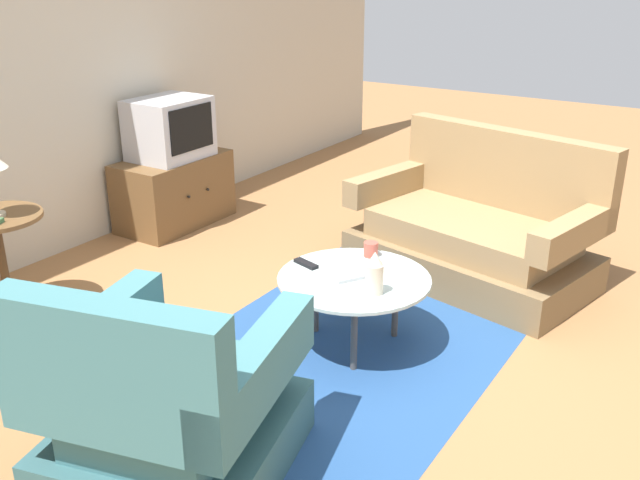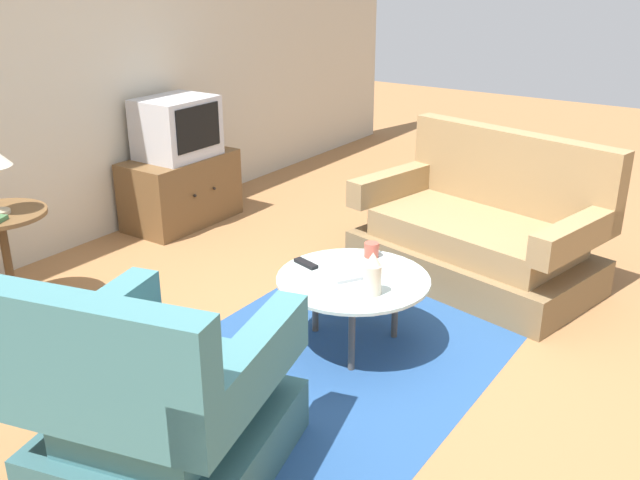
{
  "view_description": "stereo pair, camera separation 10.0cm",
  "coord_description": "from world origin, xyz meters",
  "px_view_note": "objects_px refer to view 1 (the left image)",
  "views": [
    {
      "loc": [
        -2.94,
        -1.63,
        1.99
      ],
      "look_at": [
        0.1,
        0.32,
        0.55
      ],
      "focal_mm": 39.66,
      "sensor_mm": 36.0,
      "label": 1
    },
    {
      "loc": [
        -2.88,
        -1.71,
        1.99
      ],
      "look_at": [
        0.1,
        0.32,
        0.55
      ],
      "focal_mm": 39.66,
      "sensor_mm": 36.0,
      "label": 2
    }
  ],
  "objects_px": {
    "vase": "(375,273)",
    "tv_remote_silver": "(351,278)",
    "television": "(169,128)",
    "coffee_table": "(354,283)",
    "armchair": "(168,412)",
    "tv_stand": "(174,191)",
    "couch": "(476,233)",
    "tv_remote_dark": "(306,264)",
    "mug": "(371,249)"
  },
  "relations": [
    {
      "from": "couch",
      "to": "tv_stand",
      "type": "distance_m",
      "value": 2.41
    },
    {
      "from": "couch",
      "to": "mug",
      "type": "relative_size",
      "value": 13.12
    },
    {
      "from": "vase",
      "to": "mug",
      "type": "xyz_separation_m",
      "value": [
        0.42,
        0.25,
        -0.07
      ]
    },
    {
      "from": "couch",
      "to": "television",
      "type": "distance_m",
      "value": 2.46
    },
    {
      "from": "couch",
      "to": "tv_remote_dark",
      "type": "bearing_deg",
      "value": 79.85
    },
    {
      "from": "vase",
      "to": "tv_remote_silver",
      "type": "xyz_separation_m",
      "value": [
        0.07,
        0.18,
        -0.1
      ]
    },
    {
      "from": "couch",
      "to": "vase",
      "type": "relative_size",
      "value": 7.38
    },
    {
      "from": "television",
      "to": "vase",
      "type": "height_order",
      "value": "television"
    },
    {
      "from": "television",
      "to": "mug",
      "type": "distance_m",
      "value": 2.21
    },
    {
      "from": "armchair",
      "to": "tv_stand",
      "type": "relative_size",
      "value": 1.2
    },
    {
      "from": "armchair",
      "to": "coffee_table",
      "type": "relative_size",
      "value": 1.33
    },
    {
      "from": "armchair",
      "to": "television",
      "type": "height_order",
      "value": "television"
    },
    {
      "from": "couch",
      "to": "mug",
      "type": "xyz_separation_m",
      "value": [
        -0.94,
        0.28,
        0.15
      ]
    },
    {
      "from": "tv_remote_silver",
      "to": "armchair",
      "type": "bearing_deg",
      "value": 28.35
    },
    {
      "from": "tv_remote_dark",
      "to": "vase",
      "type": "bearing_deg",
      "value": 3.71
    },
    {
      "from": "tv_remote_silver",
      "to": "coffee_table",
      "type": "bearing_deg",
      "value": -142.28
    },
    {
      "from": "tv_stand",
      "to": "tv_remote_silver",
      "type": "xyz_separation_m",
      "value": [
        -0.94,
        -2.17,
        0.14
      ]
    },
    {
      "from": "armchair",
      "to": "vase",
      "type": "bearing_deg",
      "value": 63.94
    },
    {
      "from": "television",
      "to": "tv_remote_dark",
      "type": "distance_m",
      "value": 2.1
    },
    {
      "from": "tv_remote_silver",
      "to": "vase",
      "type": "bearing_deg",
      "value": 100.34
    },
    {
      "from": "tv_stand",
      "to": "tv_remote_dark",
      "type": "xyz_separation_m",
      "value": [
        -0.9,
        -1.86,
        0.14
      ]
    },
    {
      "from": "television",
      "to": "tv_remote_silver",
      "type": "xyz_separation_m",
      "value": [
        -0.94,
        -2.17,
        -0.36
      ]
    },
    {
      "from": "couch",
      "to": "tv_remote_silver",
      "type": "relative_size",
      "value": 9.9
    },
    {
      "from": "vase",
      "to": "coffee_table",
      "type": "bearing_deg",
      "value": 58.64
    },
    {
      "from": "coffee_table",
      "to": "armchair",
      "type": "bearing_deg",
      "value": 176.63
    },
    {
      "from": "tv_stand",
      "to": "tv_remote_dark",
      "type": "height_order",
      "value": "tv_stand"
    },
    {
      "from": "television",
      "to": "mug",
      "type": "height_order",
      "value": "television"
    },
    {
      "from": "television",
      "to": "armchair",
      "type": "bearing_deg",
      "value": -136.95
    },
    {
      "from": "armchair",
      "to": "tv_remote_dark",
      "type": "height_order",
      "value": "armchair"
    },
    {
      "from": "coffee_table",
      "to": "vase",
      "type": "relative_size",
      "value": 3.64
    },
    {
      "from": "couch",
      "to": "tv_stand",
      "type": "height_order",
      "value": "couch"
    },
    {
      "from": "armchair",
      "to": "tv_stand",
      "type": "xyz_separation_m",
      "value": [
        2.23,
        2.09,
        -0.05
      ]
    },
    {
      "from": "couch",
      "to": "tv_remote_silver",
      "type": "bearing_deg",
      "value": 93.11
    },
    {
      "from": "tv_stand",
      "to": "tv_remote_silver",
      "type": "height_order",
      "value": "tv_stand"
    },
    {
      "from": "armchair",
      "to": "couch",
      "type": "height_order",
      "value": "armchair"
    },
    {
      "from": "vase",
      "to": "mug",
      "type": "distance_m",
      "value": 0.49
    },
    {
      "from": "vase",
      "to": "armchair",
      "type": "bearing_deg",
      "value": 168.13
    },
    {
      "from": "tv_stand",
      "to": "tv_remote_dark",
      "type": "relative_size",
      "value": 5.44
    },
    {
      "from": "television",
      "to": "tv_remote_silver",
      "type": "bearing_deg",
      "value": -113.35
    },
    {
      "from": "tv_remote_silver",
      "to": "television",
      "type": "bearing_deg",
      "value": -81.36
    },
    {
      "from": "couch",
      "to": "mug",
      "type": "height_order",
      "value": "couch"
    },
    {
      "from": "coffee_table",
      "to": "tv_remote_silver",
      "type": "bearing_deg",
      "value": -174.27
    },
    {
      "from": "tv_stand",
      "to": "vase",
      "type": "xyz_separation_m",
      "value": [
        -1.01,
        -2.35,
        0.24
      ]
    },
    {
      "from": "couch",
      "to": "tv_remote_silver",
      "type": "distance_m",
      "value": 1.31
    },
    {
      "from": "television",
      "to": "mug",
      "type": "relative_size",
      "value": 4.46
    },
    {
      "from": "coffee_table",
      "to": "vase",
      "type": "height_order",
      "value": "vase"
    },
    {
      "from": "coffee_table",
      "to": "television",
      "type": "relative_size",
      "value": 1.45
    },
    {
      "from": "mug",
      "to": "tv_remote_silver",
      "type": "relative_size",
      "value": 0.75
    },
    {
      "from": "television",
      "to": "tv_remote_silver",
      "type": "relative_size",
      "value": 3.37
    },
    {
      "from": "couch",
      "to": "tv_stand",
      "type": "bearing_deg",
      "value": 20.82
    }
  ]
}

